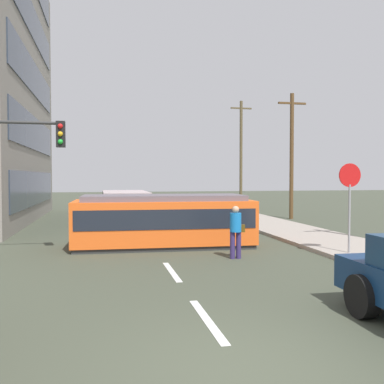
# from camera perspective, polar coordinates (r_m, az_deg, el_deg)

# --- Properties ---
(ground_plane) EXTENTS (120.00, 120.00, 0.00)m
(ground_plane) POSITION_cam_1_polar(r_m,az_deg,el_deg) (15.66, -5.08, -7.48)
(ground_plane) COLOR #3F4435
(lane_stripe_1) EXTENTS (0.16, 2.40, 0.01)m
(lane_stripe_1) POSITION_cam_1_polar(r_m,az_deg,el_deg) (7.98, 2.05, -16.79)
(lane_stripe_1) COLOR silver
(lane_stripe_1) RESTS_ON ground
(lane_stripe_2) EXTENTS (0.16, 2.40, 0.01)m
(lane_stripe_2) POSITION_cam_1_polar(r_m,az_deg,el_deg) (11.76, -2.73, -10.62)
(lane_stripe_2) COLOR silver
(lane_stripe_2) RESTS_ON ground
(lane_stripe_3) EXTENTS (0.16, 2.40, 0.01)m
(lane_stripe_3) POSITION_cam_1_polar(r_m,az_deg,el_deg) (21.84, -7.04, -4.77)
(lane_stripe_3) COLOR silver
(lane_stripe_3) RESTS_ON ground
(lane_stripe_4) EXTENTS (0.16, 2.40, 0.01)m
(lane_stripe_4) POSITION_cam_1_polar(r_m,az_deg,el_deg) (27.79, -8.09, -3.33)
(lane_stripe_4) COLOR silver
(lane_stripe_4) RESTS_ON ground
(streetcar_tram) EXTENTS (6.65, 2.81, 1.92)m
(streetcar_tram) POSITION_cam_1_polar(r_m,az_deg,el_deg) (15.85, -3.81, -3.75)
(streetcar_tram) COLOR orange
(streetcar_tram) RESTS_ON ground
(city_bus) EXTENTS (2.60, 5.30, 1.75)m
(city_bus) POSITION_cam_1_polar(r_m,az_deg,el_deg) (24.85, -8.97, -1.64)
(city_bus) COLOR #BEA9AB
(city_bus) RESTS_ON ground
(pedestrian_crossing) EXTENTS (0.50, 0.36, 1.67)m
(pedestrian_crossing) POSITION_cam_1_polar(r_m,az_deg,el_deg) (13.52, 5.89, -4.94)
(pedestrian_crossing) COLOR navy
(pedestrian_crossing) RESTS_ON ground
(stop_sign) EXTENTS (0.76, 0.07, 2.88)m
(stop_sign) POSITION_cam_1_polar(r_m,az_deg,el_deg) (14.55, 20.41, 0.37)
(stop_sign) COLOR gray
(stop_sign) RESTS_ON sidewalk_curb_right
(traffic_light_mast) EXTENTS (2.61, 0.33, 4.51)m
(traffic_light_mast) POSITION_cam_1_polar(r_m,az_deg,el_deg) (14.60, -22.39, 4.21)
(traffic_light_mast) COLOR #333333
(traffic_light_mast) RESTS_ON ground
(utility_pole_mid) EXTENTS (1.80, 0.24, 7.70)m
(utility_pole_mid) POSITION_cam_1_polar(r_m,az_deg,el_deg) (26.91, 13.23, 5.05)
(utility_pole_mid) COLOR brown
(utility_pole_mid) RESTS_ON ground
(utility_pole_far) EXTENTS (1.80, 0.24, 8.91)m
(utility_pole_far) POSITION_cam_1_polar(r_m,az_deg,el_deg) (35.81, 6.60, 5.29)
(utility_pole_far) COLOR brown
(utility_pole_far) RESTS_ON ground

